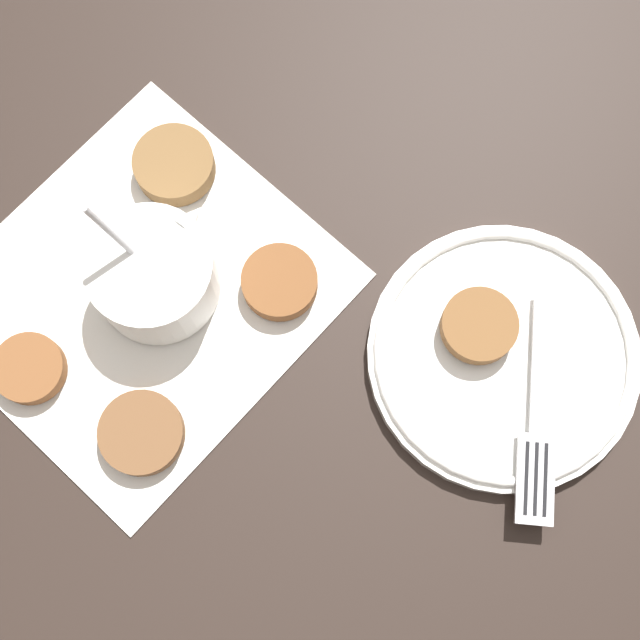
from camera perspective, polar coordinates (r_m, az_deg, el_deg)
ground_plane at (r=0.76m, az=-11.84°, el=3.37°), size 4.00×4.00×0.00m
napkin at (r=0.75m, az=-11.36°, el=1.62°), size 0.31×0.28×0.00m
sauce_bowl at (r=0.72m, az=-10.35°, el=3.01°), size 0.11×0.10×0.12m
fritter_0 at (r=0.74m, az=-18.10°, el=-2.98°), size 0.06×0.06×0.02m
fritter_1 at (r=0.77m, az=-9.31°, el=9.75°), size 0.07×0.07×0.02m
fritter_2 at (r=0.71m, az=-11.35°, el=-7.11°), size 0.07×0.07×0.01m
fritter_3 at (r=0.72m, az=-2.60°, el=2.43°), size 0.06×0.06×0.02m
serving_plate at (r=0.73m, az=11.68°, el=-2.22°), size 0.22×0.22×0.02m
fritter_on_plate at (r=0.71m, az=10.15°, el=-0.37°), size 0.06×0.06×0.02m
fork at (r=0.71m, az=13.71°, el=-6.98°), size 0.16×0.11×0.00m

